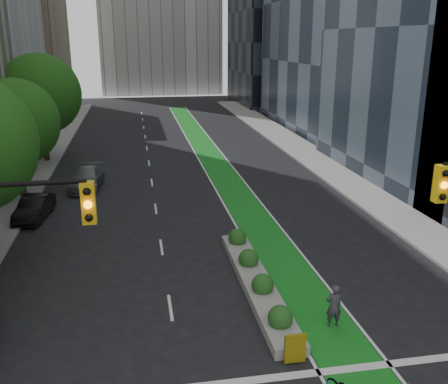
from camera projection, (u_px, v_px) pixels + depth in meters
name	position (u px, v px, depth m)	size (l,w,h in m)	color
sidewalk_left	(21.00, 184.00, 35.76)	(3.60, 90.00, 0.15)	gray
sidewalk_right	(332.00, 169.00, 39.74)	(3.60, 90.00, 0.15)	gray
bike_lane_paint	(213.00, 160.00, 42.98)	(2.20, 70.00, 0.01)	#167E1F
building_tan_far	(9.00, 16.00, 69.13)	(14.00, 16.00, 26.00)	tan
building_dark_end	(282.00, 12.00, 77.46)	(14.00, 18.00, 28.00)	black
tree_midfar	(15.00, 123.00, 31.63)	(5.60, 5.60, 7.76)	black
tree_far	(40.00, 94.00, 40.82)	(6.60, 6.60, 9.00)	black
median_planter	(256.00, 279.00, 20.97)	(1.20, 10.26, 1.10)	gray
cyclist	(334.00, 306.00, 17.99)	(0.60, 0.40, 1.65)	#37323D
parked_car_left_mid	(34.00, 208.00, 28.92)	(1.41, 4.03, 1.33)	black
parked_car_left_far	(87.00, 179.00, 34.81)	(1.94, 4.77, 1.39)	slate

